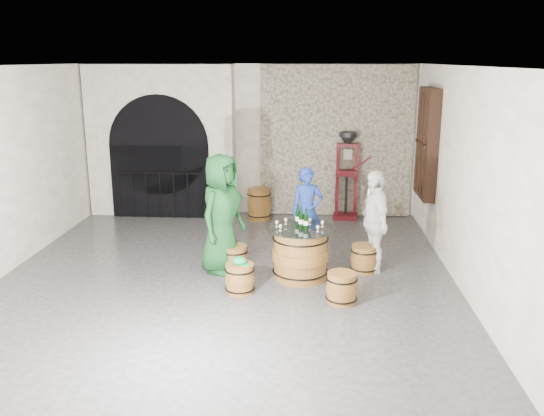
# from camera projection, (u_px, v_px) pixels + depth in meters

# --- Properties ---
(ground) EXTENTS (8.00, 8.00, 0.00)m
(ground) POSITION_uv_depth(u_px,v_px,m) (226.00, 279.00, 8.87)
(ground) COLOR #2C2C2E
(ground) RESTS_ON ground
(wall_back) EXTENTS (8.00, 0.00, 8.00)m
(wall_back) POSITION_uv_depth(u_px,v_px,m) (252.00, 140.00, 12.33)
(wall_back) COLOR silver
(wall_back) RESTS_ON ground
(wall_front) EXTENTS (8.00, 0.00, 8.00)m
(wall_front) POSITION_uv_depth(u_px,v_px,m) (150.00, 278.00, 4.61)
(wall_front) COLOR silver
(wall_front) RESTS_ON ground
(wall_right) EXTENTS (0.00, 8.00, 8.00)m
(wall_right) POSITION_uv_depth(u_px,v_px,m) (466.00, 181.00, 8.24)
(wall_right) COLOR silver
(wall_right) RESTS_ON ground
(ceiling) EXTENTS (8.00, 8.00, 0.00)m
(ceiling) POSITION_uv_depth(u_px,v_px,m) (222.00, 66.00, 8.06)
(ceiling) COLOR beige
(ceiling) RESTS_ON wall_back
(stone_facing_panel) EXTENTS (3.20, 0.12, 3.18)m
(stone_facing_panel) POSITION_uv_depth(u_px,v_px,m) (336.00, 142.00, 12.15)
(stone_facing_panel) COLOR gray
(stone_facing_panel) RESTS_ON ground
(arched_opening) EXTENTS (3.10, 0.60, 3.19)m
(arched_opening) POSITION_uv_depth(u_px,v_px,m) (162.00, 142.00, 12.21)
(arched_opening) COLOR silver
(arched_opening) RESTS_ON ground
(shuttered_window) EXTENTS (0.23, 1.10, 2.00)m
(shuttered_window) POSITION_uv_depth(u_px,v_px,m) (426.00, 143.00, 10.51)
(shuttered_window) COLOR black
(shuttered_window) RESTS_ON wall_right
(barrel_table) EXTENTS (1.05, 1.05, 0.81)m
(barrel_table) POSITION_uv_depth(u_px,v_px,m) (300.00, 253.00, 8.83)
(barrel_table) COLOR brown
(barrel_table) RESTS_ON ground
(barrel_stool_left) EXTENTS (0.44, 0.44, 0.44)m
(barrel_stool_left) POSITION_uv_depth(u_px,v_px,m) (234.00, 259.00, 9.14)
(barrel_stool_left) COLOR brown
(barrel_stool_left) RESTS_ON ground
(barrel_stool_far) EXTENTS (0.44, 0.44, 0.44)m
(barrel_stool_far) POSITION_uv_depth(u_px,v_px,m) (306.00, 243.00, 9.91)
(barrel_stool_far) COLOR brown
(barrel_stool_far) RESTS_ON ground
(barrel_stool_right) EXTENTS (0.44, 0.44, 0.44)m
(barrel_stool_right) POSITION_uv_depth(u_px,v_px,m) (364.00, 259.00, 9.15)
(barrel_stool_right) COLOR brown
(barrel_stool_right) RESTS_ON ground
(barrel_stool_near_right) EXTENTS (0.44, 0.44, 0.44)m
(barrel_stool_near_right) POSITION_uv_depth(u_px,v_px,m) (342.00, 288.00, 7.98)
(barrel_stool_near_right) COLOR brown
(barrel_stool_near_right) RESTS_ON ground
(barrel_stool_near_left) EXTENTS (0.44, 0.44, 0.44)m
(barrel_stool_near_left) POSITION_uv_depth(u_px,v_px,m) (240.00, 278.00, 8.33)
(barrel_stool_near_left) COLOR brown
(barrel_stool_near_left) RESTS_ON ground
(green_cap) EXTENTS (0.25, 0.20, 0.11)m
(green_cap) POSITION_uv_depth(u_px,v_px,m) (240.00, 261.00, 8.26)
(green_cap) COLOR #0B7E4A
(green_cap) RESTS_ON barrel_stool_near_left
(person_green) EXTENTS (0.95, 1.10, 1.90)m
(person_green) POSITION_uv_depth(u_px,v_px,m) (222.00, 214.00, 9.00)
(person_green) COLOR #113C19
(person_green) RESTS_ON ground
(person_blue) EXTENTS (0.62, 0.47, 1.52)m
(person_blue) POSITION_uv_depth(u_px,v_px,m) (307.00, 211.00, 9.87)
(person_blue) COLOR navy
(person_blue) RESTS_ON ground
(person_white) EXTENTS (0.60, 1.02, 1.64)m
(person_white) POSITION_uv_depth(u_px,v_px,m) (374.00, 221.00, 9.04)
(person_white) COLOR silver
(person_white) RESTS_ON ground
(wine_bottle_left) EXTENTS (0.08, 0.08, 0.32)m
(wine_bottle_left) POSITION_uv_depth(u_px,v_px,m) (301.00, 219.00, 8.70)
(wine_bottle_left) COLOR black
(wine_bottle_left) RESTS_ON barrel_table
(wine_bottle_center) EXTENTS (0.08, 0.08, 0.32)m
(wine_bottle_center) POSITION_uv_depth(u_px,v_px,m) (306.00, 221.00, 8.62)
(wine_bottle_center) COLOR black
(wine_bottle_center) RESTS_ON barrel_table
(wine_bottle_right) EXTENTS (0.08, 0.08, 0.32)m
(wine_bottle_right) POSITION_uv_depth(u_px,v_px,m) (298.00, 217.00, 8.86)
(wine_bottle_right) COLOR black
(wine_bottle_right) RESTS_ON barrel_table
(tasting_glass_a) EXTENTS (0.05, 0.05, 0.10)m
(tasting_glass_a) POSITION_uv_depth(u_px,v_px,m) (280.00, 228.00, 8.56)
(tasting_glass_a) COLOR #C77226
(tasting_glass_a) RESTS_ON barrel_table
(tasting_glass_b) EXTENTS (0.05, 0.05, 0.10)m
(tasting_glass_b) POSITION_uv_depth(u_px,v_px,m) (322.00, 224.00, 8.76)
(tasting_glass_b) COLOR #C77226
(tasting_glass_b) RESTS_ON barrel_table
(tasting_glass_c) EXTENTS (0.05, 0.05, 0.10)m
(tasting_glass_c) POSITION_uv_depth(u_px,v_px,m) (286.00, 221.00, 8.91)
(tasting_glass_c) COLOR #C77226
(tasting_glass_c) RESTS_ON barrel_table
(tasting_glass_d) EXTENTS (0.05, 0.05, 0.10)m
(tasting_glass_d) POSITION_uv_depth(u_px,v_px,m) (310.00, 221.00, 8.89)
(tasting_glass_d) COLOR #C77226
(tasting_glass_d) RESTS_ON barrel_table
(tasting_glass_e) EXTENTS (0.05, 0.05, 0.10)m
(tasting_glass_e) POSITION_uv_depth(u_px,v_px,m) (318.00, 229.00, 8.51)
(tasting_glass_e) COLOR #C77226
(tasting_glass_e) RESTS_ON barrel_table
(tasting_glass_f) EXTENTS (0.05, 0.05, 0.10)m
(tasting_glass_f) POSITION_uv_depth(u_px,v_px,m) (277.00, 224.00, 8.77)
(tasting_glass_f) COLOR #C77226
(tasting_glass_f) RESTS_ON barrel_table
(side_barrel) EXTENTS (0.51, 0.51, 0.67)m
(side_barrel) POSITION_uv_depth(u_px,v_px,m) (259.00, 204.00, 12.10)
(side_barrel) COLOR brown
(side_barrel) RESTS_ON ground
(corking_press) EXTENTS (0.76, 0.45, 1.84)m
(corking_press) POSITION_uv_depth(u_px,v_px,m) (347.00, 169.00, 11.99)
(corking_press) COLOR #510D17
(corking_press) RESTS_ON ground
(control_box) EXTENTS (0.18, 0.10, 0.22)m
(control_box) POSITION_uv_depth(u_px,v_px,m) (348.00, 154.00, 12.12)
(control_box) COLOR silver
(control_box) RESTS_ON wall_back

